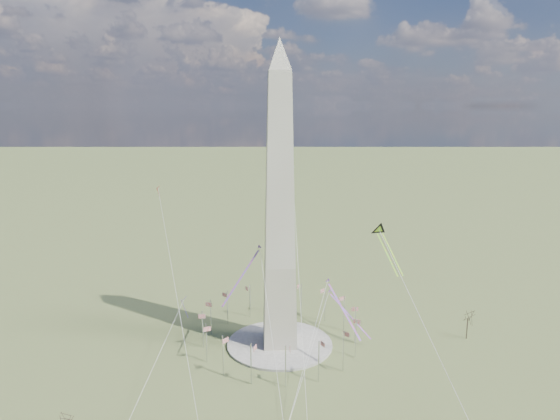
{
  "coord_description": "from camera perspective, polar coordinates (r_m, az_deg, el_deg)",
  "views": [
    {
      "loc": [
        -10.21,
        -157.49,
        80.23
      ],
      "look_at": [
        0.1,
        0.0,
        47.3
      ],
      "focal_mm": 32.0,
      "sensor_mm": 36.0,
      "label": 1
    }
  ],
  "objects": [
    {
      "name": "flagpole_ring",
      "position": [
        173.86,
        -0.03,
        -13.02
      ],
      "size": [
        54.4,
        54.4,
        13.0
      ],
      "color": "silver",
      "rests_on": "ground"
    },
    {
      "name": "ground",
      "position": [
        177.04,
        -0.03,
        -15.16
      ],
      "size": [
        2000.0,
        2000.0,
        0.0
      ],
      "primitive_type": "plane",
      "color": "#496231",
      "rests_on": "ground"
    },
    {
      "name": "kite_streamer_right",
      "position": [
        180.0,
        7.31,
        -11.12
      ],
      "size": [
        13.39,
        14.99,
        13.01
      ],
      "rotation": [
        0.0,
        0.0,
        3.86
      ],
      "color": "#FF2856",
      "rests_on": "ground"
    },
    {
      "name": "kite_small_red",
      "position": [
        194.9,
        -13.77,
        2.37
      ],
      "size": [
        1.37,
        1.98,
        4.16
      ],
      "rotation": [
        0.0,
        0.0,
        2.44
      ],
      "color": "red",
      "rests_on": "ground"
    },
    {
      "name": "kite_small_white",
      "position": [
        198.92,
        1.42,
        4.73
      ],
      "size": [
        1.4,
        1.88,
        4.81
      ],
      "rotation": [
        0.0,
        0.0,
        2.93
      ],
      "color": "silver",
      "rests_on": "ground"
    },
    {
      "name": "plaza",
      "position": [
        176.86,
        -0.03,
        -15.04
      ],
      "size": [
        36.0,
        36.0,
        0.8
      ],
      "primitive_type": "cylinder",
      "color": "beige",
      "rests_on": "ground"
    },
    {
      "name": "kite_streamer_left",
      "position": [
        160.33,
        6.75,
        -10.35
      ],
      "size": [
        8.45,
        18.65,
        13.48
      ],
      "rotation": [
        0.0,
        0.0,
        3.52
      ],
      "color": "#FF2856",
      "rests_on": "ground"
    },
    {
      "name": "kite_delta_black",
      "position": [
        175.23,
        11.4,
        -2.55
      ],
      "size": [
        8.07,
        17.89,
        14.57
      ],
      "rotation": [
        0.0,
        0.0,
        3.36
      ],
      "color": "black",
      "rests_on": "ground"
    },
    {
      "name": "washington_monument",
      "position": [
        161.08,
        -0.04,
        0.23
      ],
      "size": [
        15.56,
        15.56,
        100.0
      ],
      "color": "#B6AE98",
      "rests_on": "plaza"
    },
    {
      "name": "kite_diamond_purple",
      "position": [
        170.47,
        -10.88,
        -10.24
      ],
      "size": [
        2.02,
        2.79,
        8.19
      ],
      "rotation": [
        0.0,
        0.0,
        2.39
      ],
      "color": "navy",
      "rests_on": "ground"
    },
    {
      "name": "kite_streamer_mid",
      "position": [
        160.67,
        -3.78,
        -6.55
      ],
      "size": [
        13.13,
        18.16,
        14.57
      ],
      "rotation": [
        0.0,
        0.0,
        2.54
      ],
      "color": "#FF2856",
      "rests_on": "ground"
    },
    {
      "name": "tree_near",
      "position": [
        189.65,
        20.69,
        -11.36
      ],
      "size": [
        6.52,
        6.52,
        11.41
      ],
      "color": "#473C2B",
      "rests_on": "ground"
    },
    {
      "name": "tree_far",
      "position": [
        138.43,
        -23.02,
        -21.01
      ],
      "size": [
        5.9,
        5.9,
        10.33
      ],
      "color": "#473C2B",
      "rests_on": "ground"
    }
  ]
}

